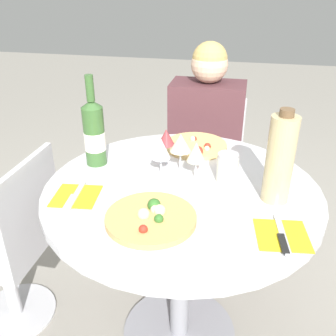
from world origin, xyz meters
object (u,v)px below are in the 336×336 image
dining_table (181,221)px  chair_behind_diner (205,172)px  tall_carafe (280,159)px  pizza_large (151,217)px  seated_diner (203,166)px  chair_empty_side (12,249)px  wine_bottle (94,133)px

dining_table → chair_behind_diner: bearing=90.0°
chair_behind_diner → tall_carafe: size_ratio=2.60×
pizza_large → seated_diner: bearing=86.4°
chair_behind_diner → chair_empty_side: same height
dining_table → tall_carafe: size_ratio=3.11×
pizza_large → chair_empty_side: bearing=165.5°
seated_diner → pizza_large: seated_diner is taller
dining_table → tall_carafe: bearing=-3.1°
dining_table → chair_empty_side: 0.75m
seated_diner → chair_behind_diner: bearing=-90.0°
chair_behind_diner → pizza_large: size_ratio=2.92×
chair_behind_diner → chair_empty_side: size_ratio=1.00×
chair_empty_side → wine_bottle: bearing=-64.7°
wine_bottle → tall_carafe: (0.69, -0.13, 0.02)m
seated_diner → tall_carafe: size_ratio=3.65×
dining_table → tall_carafe: (0.32, -0.02, 0.30)m
dining_table → seated_diner: seated_diner is taller
dining_table → wine_bottle: 0.48m
pizza_large → tall_carafe: tall_carafe is taller
seated_diner → tall_carafe: seated_diner is taller
wine_bottle → chair_empty_side: bearing=-154.7°
dining_table → chair_empty_side: chair_empty_side is taller
wine_bottle → dining_table: bearing=-17.0°
dining_table → chair_behind_diner: (0.00, 0.82, -0.21)m
chair_behind_diner → wine_bottle: size_ratio=2.32×
dining_table → seated_diner: bearing=90.0°
chair_behind_diner → wine_bottle: (-0.37, -0.71, 0.50)m
chair_empty_side → pizza_large: 0.79m
seated_diner → pizza_large: (-0.06, -0.90, 0.27)m
dining_table → tall_carafe: tall_carafe is taller
chair_behind_diner → pizza_large: bearing=86.9°
pizza_large → wine_bottle: bearing=132.6°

